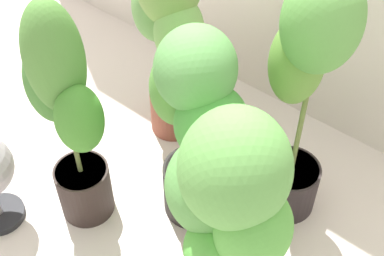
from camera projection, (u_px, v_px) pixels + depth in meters
The scene contains 6 objects.
ground_plane at pixel (161, 225), 1.97m from camera, with size 8.00×8.00×0.00m, color silver.
potted_plant_front_right at pixel (228, 208), 1.44m from camera, with size 0.47×0.42×0.82m.
potted_plant_back_right at pixel (305, 84), 1.64m from camera, with size 0.34×0.32×0.98m.
potted_plant_center at pixel (196, 117), 1.69m from camera, with size 0.44×0.32×0.80m.
potted_plant_back_left at pixel (169, 21), 1.94m from camera, with size 0.38×0.33×0.88m.
potted_plant_front_left at pixel (66, 112), 1.67m from camera, with size 0.36×0.25×0.91m.
Camera 1 is at (0.79, -0.79, 1.66)m, focal length 49.96 mm.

